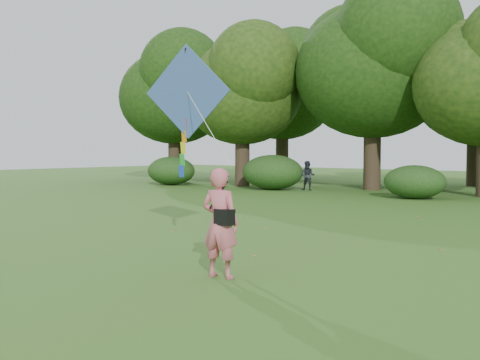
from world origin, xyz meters
The scene contains 6 objects.
ground centered at (0.00, 0.00, 0.00)m, with size 100.00×100.00×0.00m, color #265114.
man_kite_flyer centered at (0.02, 0.20, 0.90)m, with size 0.66×0.43×1.81m, color #C95E6B.
bystander_left centered at (-10.24, 18.44, 0.75)m, with size 0.73×0.57×1.49m, color #252931.
crossbody_bag centered at (0.13, 0.17, 1.02)m, with size 0.43×0.20×0.71m.
flying_kite centered at (-2.84, 2.34, 3.31)m, with size 4.11×2.51×2.91m.
fallen_leaves centered at (-0.28, 6.22, 0.01)m, with size 10.70×10.43×0.01m.
Camera 1 is at (6.51, -7.11, 2.12)m, focal length 45.00 mm.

